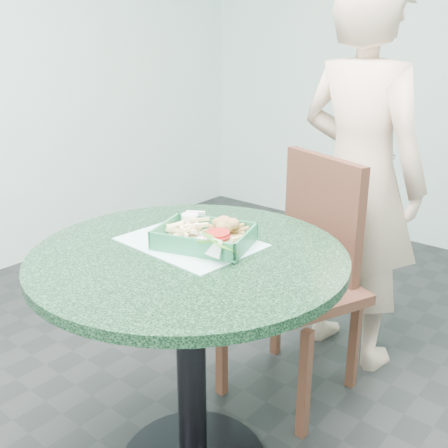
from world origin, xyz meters
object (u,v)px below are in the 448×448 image
Objects in this scene: cafe_table at (190,310)px; food_basket at (205,246)px; dining_chair at (305,262)px; sauce_ramekin at (202,223)px; diner_person at (360,168)px; crab_sandwich at (225,237)px.

cafe_table is 0.20m from food_basket.
dining_chair is 0.56m from sauce_ramekin.
dining_chair is 0.55× the size of diner_person.
dining_chair is 7.74× the size of crab_sandwich.
diner_person is at bearing 80.86° from sauce_ramekin.
diner_person is 6.37× the size of food_basket.
cafe_table is at bearing -69.80° from dining_chair.
food_basket is 2.22× the size of crab_sandwich.
cafe_table is 0.27m from sauce_ramekin.
diner_person reaches higher than cafe_table.
cafe_table is at bearing -118.57° from crab_sandwich.
diner_person reaches higher than dining_chair.
food_basket is at bearing 95.62° from diner_person.
diner_person is at bearing 86.98° from food_basket.
cafe_table is 16.93× the size of sauce_ramekin.
sauce_ramekin is at bearing 136.03° from food_basket.
crab_sandwich is at bearing 98.75° from diner_person.
sauce_ramekin is (-0.13, 0.05, -0.00)m from crab_sandwich.
diner_person is 31.48× the size of sauce_ramekin.
food_basket is 0.07m from crab_sandwich.
diner_person is 14.12× the size of crab_sandwich.
crab_sandwich is at bearing -64.29° from dining_chair.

